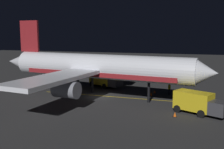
{
  "coord_description": "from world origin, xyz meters",
  "views": [
    {
      "loc": [
        37.84,
        13.75,
        9.55
      ],
      "look_at": [
        0.0,
        2.0,
        3.5
      ],
      "focal_mm": 43.83,
      "sensor_mm": 36.0,
      "label": 1
    }
  ],
  "objects_px": {
    "baggage_truck": "(198,103)",
    "ground_crew_worker": "(169,89)",
    "traffic_cone_under_wing": "(151,94)",
    "airliner": "(96,68)",
    "traffic_cone_near_right": "(175,115)",
    "traffic_cone_near_left": "(155,92)",
    "catering_truck": "(104,80)"
  },
  "relations": [
    {
      "from": "baggage_truck",
      "to": "ground_crew_worker",
      "type": "relative_size",
      "value": 3.7
    },
    {
      "from": "ground_crew_worker",
      "to": "traffic_cone_under_wing",
      "type": "height_order",
      "value": "ground_crew_worker"
    },
    {
      "from": "airliner",
      "to": "traffic_cone_under_wing",
      "type": "distance_m",
      "value": 9.46
    },
    {
      "from": "ground_crew_worker",
      "to": "traffic_cone_near_right",
      "type": "xyz_separation_m",
      "value": [
        11.49,
        1.76,
        -0.64
      ]
    },
    {
      "from": "traffic_cone_near_left",
      "to": "traffic_cone_near_right",
      "type": "distance_m",
      "value": 12.36
    },
    {
      "from": "catering_truck",
      "to": "traffic_cone_under_wing",
      "type": "xyz_separation_m",
      "value": [
        4.19,
        9.01,
        -1.04
      ]
    },
    {
      "from": "ground_crew_worker",
      "to": "traffic_cone_near_right",
      "type": "relative_size",
      "value": 3.16
    },
    {
      "from": "airliner",
      "to": "ground_crew_worker",
      "type": "xyz_separation_m",
      "value": [
        -4.67,
        10.49,
        -3.54
      ]
    },
    {
      "from": "catering_truck",
      "to": "traffic_cone_near_left",
      "type": "relative_size",
      "value": 12.14
    },
    {
      "from": "ground_crew_worker",
      "to": "traffic_cone_under_wing",
      "type": "bearing_deg",
      "value": -57.75
    },
    {
      "from": "catering_truck",
      "to": "traffic_cone_near_right",
      "type": "distance_m",
      "value": 19.4
    },
    {
      "from": "traffic_cone_near_left",
      "to": "traffic_cone_under_wing",
      "type": "xyz_separation_m",
      "value": [
        1.82,
        -0.3,
        0.0
      ]
    },
    {
      "from": "airliner",
      "to": "ground_crew_worker",
      "type": "height_order",
      "value": "airliner"
    },
    {
      "from": "catering_truck",
      "to": "ground_crew_worker",
      "type": "xyz_separation_m",
      "value": [
        2.57,
        11.58,
        -0.4
      ]
    },
    {
      "from": "catering_truck",
      "to": "ground_crew_worker",
      "type": "distance_m",
      "value": 11.87
    },
    {
      "from": "traffic_cone_under_wing",
      "to": "ground_crew_worker",
      "type": "bearing_deg",
      "value": 122.25
    },
    {
      "from": "baggage_truck",
      "to": "traffic_cone_near_right",
      "type": "distance_m",
      "value": 3.27
    },
    {
      "from": "traffic_cone_near_left",
      "to": "baggage_truck",
      "type": "bearing_deg",
      "value": 33.5
    },
    {
      "from": "traffic_cone_near_right",
      "to": "traffic_cone_near_left",
      "type": "bearing_deg",
      "value": -160.94
    },
    {
      "from": "baggage_truck",
      "to": "traffic_cone_near_left",
      "type": "relative_size",
      "value": 11.69
    },
    {
      "from": "airliner",
      "to": "baggage_truck",
      "type": "height_order",
      "value": "airliner"
    },
    {
      "from": "catering_truck",
      "to": "traffic_cone_near_right",
      "type": "bearing_deg",
      "value": 43.5
    },
    {
      "from": "baggage_truck",
      "to": "catering_truck",
      "type": "bearing_deg",
      "value": -127.68
    },
    {
      "from": "traffic_cone_near_left",
      "to": "traffic_cone_under_wing",
      "type": "distance_m",
      "value": 1.84
    },
    {
      "from": "traffic_cone_near_right",
      "to": "traffic_cone_under_wing",
      "type": "bearing_deg",
      "value": -156.29
    },
    {
      "from": "baggage_truck",
      "to": "ground_crew_worker",
      "type": "bearing_deg",
      "value": -156.31
    },
    {
      "from": "ground_crew_worker",
      "to": "traffic_cone_near_left",
      "type": "xyz_separation_m",
      "value": [
        -0.19,
        -2.28,
        -0.64
      ]
    },
    {
      "from": "catering_truck",
      "to": "traffic_cone_near_right",
      "type": "relative_size",
      "value": 12.14
    },
    {
      "from": "airliner",
      "to": "traffic_cone_near_right",
      "type": "bearing_deg",
      "value": 60.91
    },
    {
      "from": "airliner",
      "to": "traffic_cone_under_wing",
      "type": "bearing_deg",
      "value": 111.06
    },
    {
      "from": "baggage_truck",
      "to": "airliner",
      "type": "bearing_deg",
      "value": -108.65
    },
    {
      "from": "ground_crew_worker",
      "to": "traffic_cone_under_wing",
      "type": "relative_size",
      "value": 3.16
    }
  ]
}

